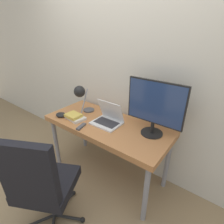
# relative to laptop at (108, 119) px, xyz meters

# --- Properties ---
(ground_plane) EXTENTS (12.00, 12.00, 0.00)m
(ground_plane) POSITION_rel_laptop_xyz_m (-0.01, -0.33, -0.79)
(ground_plane) COLOR #937A56
(wall_back) EXTENTS (8.00, 0.05, 2.60)m
(wall_back) POSITION_rel_laptop_xyz_m (-0.01, 0.36, 0.51)
(wall_back) COLOR beige
(wall_back) RESTS_ON ground_plane
(desk) EXTENTS (1.43, 0.63, 0.74)m
(desk) POSITION_rel_laptop_xyz_m (-0.01, -0.01, -0.12)
(desk) COLOR #B77542
(desk) RESTS_ON ground_plane
(laptop) EXTENTS (0.31, 0.25, 0.25)m
(laptop) POSITION_rel_laptop_xyz_m (0.00, 0.00, 0.00)
(laptop) COLOR silver
(laptop) RESTS_ON desk
(monitor) EXTENTS (0.56, 0.22, 0.54)m
(monitor) POSITION_rel_laptop_xyz_m (0.48, 0.10, 0.25)
(monitor) COLOR black
(monitor) RESTS_ON desk
(desk_lamp) EXTENTS (0.14, 0.27, 0.36)m
(desk_lamp) POSITION_rel_laptop_xyz_m (-0.39, -0.01, 0.21)
(desk_lamp) COLOR #4C4C51
(desk_lamp) RESTS_ON desk
(office_chair) EXTENTS (0.62, 0.61, 1.02)m
(office_chair) POSITION_rel_laptop_xyz_m (-0.02, -0.85, -0.23)
(office_chair) COLOR black
(office_chair) RESTS_ON ground_plane
(book_stack) EXTENTS (0.24, 0.18, 0.06)m
(book_stack) POSITION_rel_laptop_xyz_m (-0.36, -0.16, -0.02)
(book_stack) COLOR silver
(book_stack) RESTS_ON desk
(tv_remote) EXTENTS (0.07, 0.14, 0.02)m
(tv_remote) POSITION_rel_laptop_xyz_m (-0.17, -0.25, -0.04)
(tv_remote) COLOR #4C4C51
(tv_remote) RESTS_ON desk
(game_controller) EXTENTS (0.13, 0.11, 0.04)m
(game_controller) POSITION_rel_laptop_xyz_m (-0.55, -0.21, -0.03)
(game_controller) COLOR black
(game_controller) RESTS_ON desk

